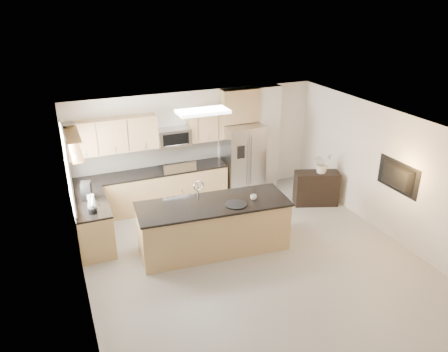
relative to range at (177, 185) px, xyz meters
name	(u,v)px	position (x,y,z in m)	size (l,w,h in m)	color
floor	(254,263)	(0.60, -2.92, -0.47)	(6.50, 6.50, 0.00)	#9B9993
ceiling	(259,130)	(0.60, -2.92, 2.13)	(6.00, 6.50, 0.02)	silver
wall_back	(196,145)	(0.60, 0.33, 0.83)	(6.00, 0.02, 2.60)	white
wall_front	(385,319)	(0.60, -6.17, 0.83)	(6.00, 0.02, 2.60)	white
wall_left	(80,234)	(-2.40, -2.92, 0.83)	(0.02, 6.50, 2.60)	white
wall_right	(391,175)	(3.60, -2.92, 0.83)	(0.02, 6.50, 2.60)	white
back_counter	(151,190)	(-0.63, 0.01, 0.00)	(3.55, 0.66, 1.44)	tan
left_counter	(93,223)	(-2.07, -1.07, -0.01)	(0.66, 1.50, 0.92)	tan
range	(177,185)	(0.00, 0.00, 0.00)	(0.76, 0.64, 1.14)	black
upper_cabinets	(142,132)	(-0.70, 0.16, 1.35)	(3.50, 0.33, 0.75)	tan
microwave	(174,137)	(0.00, 0.12, 1.16)	(0.76, 0.40, 0.40)	#A8A8AA
refrigerator	(242,160)	(1.66, -0.05, 0.42)	(0.92, 0.78, 1.78)	#A8A8AA
partition_column	(266,138)	(2.42, 0.18, 0.83)	(0.60, 0.30, 2.60)	silver
window	(68,170)	(-2.38, -1.07, 1.18)	(0.04, 1.15, 1.65)	white
shelf_lower	(73,152)	(-2.25, -0.97, 1.48)	(0.30, 1.20, 0.04)	olive
shelf_upper	(70,133)	(-2.25, -0.97, 1.85)	(0.30, 1.20, 0.04)	olive
ceiling_fixture	(203,111)	(0.20, -1.32, 2.09)	(1.00, 0.50, 0.06)	white
island	(213,226)	(0.07, -2.16, 0.03)	(2.97, 1.28, 1.42)	tan
credenza	(316,188)	(3.03, -1.26, -0.07)	(1.01, 0.42, 0.81)	black
cup	(253,197)	(0.85, -2.31, 0.58)	(0.12, 0.12, 0.10)	silver
platter	(236,204)	(0.44, -2.40, 0.54)	(0.41, 0.41, 0.02)	black
blender	(92,205)	(-2.07, -1.53, 0.61)	(0.16, 0.16, 0.36)	black
kettle	(93,201)	(-2.02, -1.26, 0.57)	(0.21, 0.21, 0.27)	#A8A8AA
coffee_maker	(87,191)	(-2.09, -0.88, 0.61)	(0.23, 0.26, 0.35)	black
bowl	(68,125)	(-2.25, -0.61, 1.91)	(0.38, 0.38, 0.09)	#A8A8AA
flower_vase	(323,158)	(3.11, -1.29, 0.69)	(0.65, 0.56, 0.72)	silver
television	(395,177)	(3.51, -3.12, 0.88)	(1.08, 0.14, 0.62)	black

